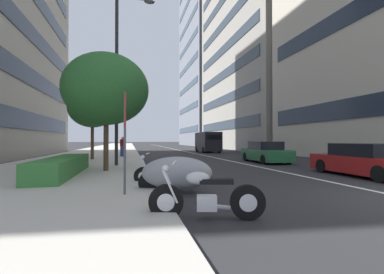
{
  "coord_description": "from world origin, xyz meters",
  "views": [
    {
      "loc": [
        -4.79,
        7.08,
        1.53
      ],
      "look_at": [
        17.12,
        1.81,
        1.78
      ],
      "focal_mm": 24.18,
      "sensor_mm": 36.0,
      "label": 1
    }
  ],
  "objects": [
    {
      "name": "car_approaching_light",
      "position": [
        11.18,
        -1.92,
        0.66
      ],
      "size": [
        4.39,
        2.02,
        1.42
      ],
      "rotation": [
        0.0,
        0.0,
        -0.04
      ],
      "color": "#236038",
      "rests_on": "ground"
    },
    {
      "name": "pedestrian_on_plaza",
      "position": [
        17.56,
        7.68,
        0.99
      ],
      "size": [
        0.47,
        0.45,
        1.66
      ],
      "rotation": [
        0.0,
        0.0,
        5.38
      ],
      "color": "#33478C",
      "rests_on": "sidewalk_right_plaza"
    },
    {
      "name": "parking_sign_by_curb",
      "position": [
        1.97,
        7.2,
        1.77
      ],
      "size": [
        0.32,
        0.06,
        2.6
      ],
      "color": "#47494C",
      "rests_on": "sidewalk_right_plaza"
    },
    {
      "name": "car_following_behind",
      "position": [
        4.04,
        -2.49,
        0.65
      ],
      "size": [
        4.57,
        2.03,
        1.38
      ],
      "rotation": [
        0.0,
        0.0,
        -0.03
      ],
      "color": "maroon",
      "rests_on": "ground"
    },
    {
      "name": "office_tower_near_left",
      "position": [
        64.04,
        -15.7,
        26.86
      ],
      "size": [
        24.86,
        15.05,
        53.73
      ],
      "color": "slate",
      "rests_on": "ground"
    },
    {
      "name": "motorcycle_second_in_row",
      "position": [
        2.53,
        5.78,
        0.57
      ],
      "size": [
        1.29,
        2.17,
        1.05
      ],
      "rotation": [
        0.0,
        0.0,
        1.31
      ],
      "color": "gray",
      "rests_on": "ground"
    },
    {
      "name": "street_lamp_with_banners",
      "position": [
        9.81,
        7.53,
        5.6
      ],
      "size": [
        1.26,
        2.15,
        9.35
      ],
      "color": "#232326",
      "rests_on": "sidewalk_right_plaza"
    },
    {
      "name": "motorcycle_far_end_row",
      "position": [
        3.89,
        5.93,
        0.41
      ],
      "size": [
        0.75,
        2.1,
        1.09
      ],
      "rotation": [
        0.0,
        0.0,
        1.33
      ],
      "color": "black",
      "rests_on": "ground"
    },
    {
      "name": "lane_centre_stripe",
      "position": [
        35.0,
        0.0,
        0.0
      ],
      "size": [
        110.0,
        0.16,
        0.01
      ],
      "primitive_type": "cube",
      "color": "silver",
      "rests_on": "ground"
    },
    {
      "name": "clipped_hedge_bed",
      "position": [
        6.36,
        9.67,
        0.49
      ],
      "size": [
        5.72,
        1.1,
        0.68
      ],
      "primitive_type": "cube",
      "color": "#337033",
      "rests_on": "sidewalk_right_plaza"
    },
    {
      "name": "delivery_van_ahead",
      "position": [
        25.91,
        -2.32,
        1.32
      ],
      "size": [
        5.41,
        2.3,
        2.46
      ],
      "rotation": [
        0.0,
        0.0,
        -0.03
      ],
      "color": "black",
      "rests_on": "ground"
    },
    {
      "name": "office_tower_far_left_down_avenue",
      "position": [
        35.79,
        -18.9,
        24.79
      ],
      "size": [
        27.23,
        21.46,
        49.59
      ],
      "color": "gray",
      "rests_on": "ground"
    },
    {
      "name": "sidewalk_right_plaza",
      "position": [
        30.0,
        10.26,
        0.07
      ],
      "size": [
        160.0,
        8.08,
        0.15
      ],
      "primitive_type": "cube",
      "color": "#B2ADA3",
      "rests_on": "ground"
    },
    {
      "name": "street_tree_near_plaza_corner",
      "position": [
        7.35,
        8.12,
        3.79
      ],
      "size": [
        3.77,
        3.77,
        5.25
      ],
      "color": "#473323",
      "rests_on": "sidewalk_right_plaza"
    },
    {
      "name": "motorcycle_mid_row",
      "position": [
        -0.03,
        5.67,
        0.43
      ],
      "size": [
        0.8,
        2.19,
        1.11
      ],
      "rotation": [
        0.0,
        0.0,
        1.31
      ],
      "color": "black",
      "rests_on": "ground"
    },
    {
      "name": "street_tree_far_plaza",
      "position": [
        14.81,
        9.7,
        3.84
      ],
      "size": [
        3.36,
        3.36,
        5.12
      ],
      "color": "#473323",
      "rests_on": "sidewalk_right_plaza"
    }
  ]
}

